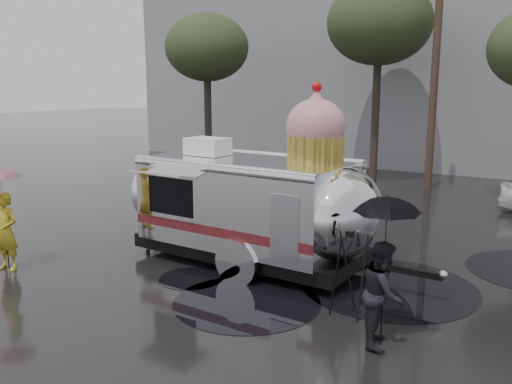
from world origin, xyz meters
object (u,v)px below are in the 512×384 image
Objects in this scene: person_right at (383,293)px; tripod at (349,265)px; airstream_trailer at (252,201)px; person_left at (6,232)px.

tripod is (-0.83, 0.72, 0.09)m from person_right.
airstream_trailer is at bearing 157.06° from tripod.
airstream_trailer reaches higher than person_right.
airstream_trailer is 5.39m from person_left.
tripod is (2.91, -1.59, -0.52)m from airstream_trailer.
person_left is at bearing -141.73° from airstream_trailer.
person_right is (8.13, 0.77, -0.02)m from person_left.
airstream_trailer is 4.45m from person_right.
airstream_trailer is 4.49× the size of person_left.
airstream_trailer is at bearing 28.03° from person_left.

